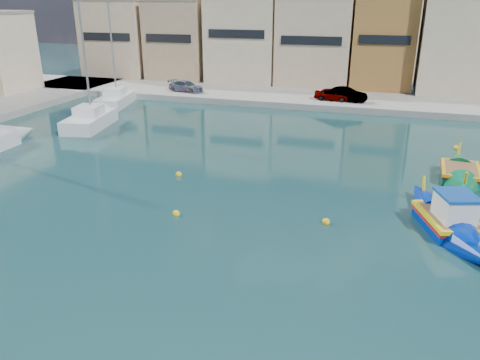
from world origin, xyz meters
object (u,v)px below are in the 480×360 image
at_px(luzzu_green, 460,175).
at_px(yacht_midnorth, 99,117).
at_px(church_block, 477,11).
at_px(yacht_north, 121,97).
at_px(luzzu_blue_cabin, 448,222).

xyz_separation_m(luzzu_green, yacht_midnorth, (-27.02, 5.40, 0.20)).
height_order(church_block, yacht_north, church_block).
relative_size(church_block, yacht_midnorth, 1.64).
distance_m(church_block, yacht_midnorth, 37.86).
bearing_deg(yacht_north, yacht_midnorth, -71.70).
relative_size(yacht_north, yacht_midnorth, 0.95).
bearing_deg(church_block, luzzu_blue_cabin, -97.69).
xyz_separation_m(church_block, luzzu_green, (-3.25, -26.70, -8.15)).
height_order(luzzu_blue_cabin, luzzu_green, luzzu_blue_cabin).
bearing_deg(church_block, yacht_north, -158.00).
distance_m(church_block, luzzu_green, 28.10).
xyz_separation_m(luzzu_blue_cabin, luzzu_green, (1.28, 6.88, -0.09)).
height_order(yacht_north, yacht_midnorth, yacht_midnorth).
relative_size(luzzu_green, yacht_north, 0.70).
bearing_deg(yacht_north, luzzu_green, -24.31).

